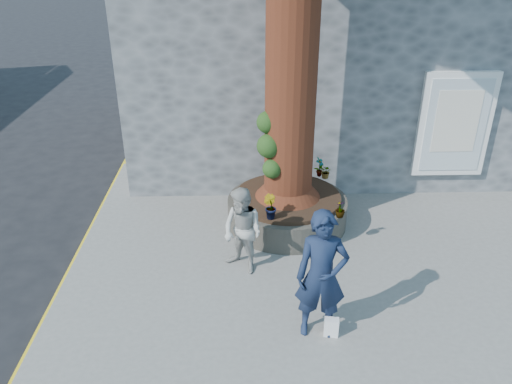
{
  "coord_description": "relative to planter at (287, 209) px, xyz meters",
  "views": [
    {
      "loc": [
        -0.06,
        -6.46,
        5.1
      ],
      "look_at": [
        0.17,
        1.12,
        1.25
      ],
      "focal_mm": 35.0,
      "sensor_mm": 36.0,
      "label": 1
    }
  ],
  "objects": [
    {
      "name": "ground",
      "position": [
        -0.8,
        -2.0,
        -0.41
      ],
      "size": [
        120.0,
        120.0,
        0.0
      ],
      "primitive_type": "plane",
      "color": "black",
      "rests_on": "ground"
    },
    {
      "name": "pavement",
      "position": [
        0.7,
        -1.0,
        -0.35
      ],
      "size": [
        9.0,
        8.0,
        0.12
      ],
      "primitive_type": "cube",
      "color": "slate",
      "rests_on": "ground"
    },
    {
      "name": "yellow_line",
      "position": [
        -3.85,
        -1.0,
        -0.41
      ],
      "size": [
        0.1,
        30.0,
        0.01
      ],
      "primitive_type": "cube",
      "color": "yellow",
      "rests_on": "ground"
    },
    {
      "name": "stone_shop",
      "position": [
        1.7,
        5.2,
        2.75
      ],
      "size": [
        10.3,
        8.3,
        6.3
      ],
      "color": "#505255",
      "rests_on": "ground"
    },
    {
      "name": "planter",
      "position": [
        0.0,
        0.0,
        0.0
      ],
      "size": [
        2.3,
        2.3,
        0.6
      ],
      "color": "black",
      "rests_on": "pavement"
    },
    {
      "name": "man",
      "position": [
        0.18,
        -3.06,
        0.67
      ],
      "size": [
        0.73,
        0.51,
        1.92
      ],
      "primitive_type": "imported",
      "rotation": [
        0.0,
        0.0,
        -0.08
      ],
      "color": "#15213B",
      "rests_on": "pavement"
    },
    {
      "name": "woman",
      "position": [
        -0.87,
        -1.53,
        0.45
      ],
      "size": [
        0.92,
        0.9,
        1.49
      ],
      "primitive_type": "imported",
      "rotation": [
        0.0,
        0.0,
        -0.72
      ],
      "color": "#A6A59F",
      "rests_on": "pavement"
    },
    {
      "name": "shopping_bag",
      "position": [
        0.36,
        -3.14,
        -0.15
      ],
      "size": [
        0.22,
        0.15,
        0.28
      ],
      "primitive_type": "cube",
      "rotation": [
        0.0,
        0.0,
        -0.15
      ],
      "color": "white",
      "rests_on": "pavement"
    },
    {
      "name": "plant_a",
      "position": [
        0.73,
        0.85,
        0.51
      ],
      "size": [
        0.25,
        0.26,
        0.41
      ],
      "primitive_type": "imported",
      "rotation": [
        0.0,
        0.0,
        0.87
      ],
      "color": "gray",
      "rests_on": "planter"
    },
    {
      "name": "plant_b",
      "position": [
        -0.39,
        -0.85,
        0.53
      ],
      "size": [
        0.34,
        0.34,
        0.44
      ],
      "primitive_type": "imported",
      "rotation": [
        0.0,
        0.0,
        2.31
      ],
      "color": "gray",
      "rests_on": "planter"
    },
    {
      "name": "plant_c",
      "position": [
        0.85,
        -0.85,
        0.46
      ],
      "size": [
        0.23,
        0.23,
        0.31
      ],
      "primitive_type": "imported",
      "rotation": [
        0.0,
        0.0,
        3.6
      ],
      "color": "gray",
      "rests_on": "planter"
    },
    {
      "name": "plant_d",
      "position": [
        0.85,
        0.75,
        0.45
      ],
      "size": [
        0.35,
        0.34,
        0.29
      ],
      "primitive_type": "imported",
      "rotation": [
        0.0,
        0.0,
        5.59
      ],
      "color": "gray",
      "rests_on": "planter"
    }
  ]
}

